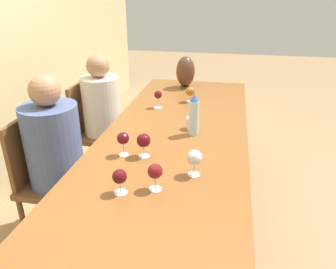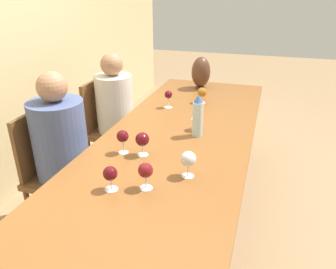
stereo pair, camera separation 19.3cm
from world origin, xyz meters
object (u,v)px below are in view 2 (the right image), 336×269
(wine_glass_3, at_px, (110,174))
(wine_glass_6, at_px, (146,171))
(wine_glass_0, at_px, (188,159))
(wine_glass_1, at_px, (168,95))
(water_bottle, at_px, (198,116))
(person_far, at_px, (117,113))
(wine_glass_4, at_px, (123,137))
(chair_far, at_px, (109,126))
(wine_glass_2, at_px, (142,140))
(chair_near, at_px, (56,169))
(person_near, at_px, (64,152))
(water_tumbler, at_px, (197,124))
(wine_glass_5, at_px, (202,93))
(vase, at_px, (201,72))

(wine_glass_3, height_order, wine_glass_6, wine_glass_6)
(wine_glass_0, relative_size, wine_glass_1, 1.01)
(water_bottle, relative_size, person_far, 0.25)
(wine_glass_4, xyz_separation_m, chair_far, (0.91, 0.57, -0.37))
(wine_glass_2, relative_size, person_far, 0.12)
(chair_near, xyz_separation_m, person_near, (0.00, -0.08, 0.14))
(wine_glass_2, relative_size, person_near, 0.12)
(wine_glass_6, xyz_separation_m, person_far, (1.22, 0.75, -0.23))
(wine_glass_6, height_order, chair_near, chair_near)
(wine_glass_0, distance_m, wine_glass_4, 0.45)
(water_bottle, height_order, wine_glass_4, water_bottle)
(wine_glass_0, height_order, chair_far, same)
(wine_glass_1, distance_m, wine_glass_3, 1.20)
(water_tumbler, xyz_separation_m, chair_near, (-0.37, 0.91, -0.31))
(water_tumbler, relative_size, person_far, 0.07)
(chair_near, bearing_deg, wine_glass_2, -97.07)
(water_bottle, xyz_separation_m, wine_glass_2, (-0.36, 0.24, -0.04))
(wine_glass_3, relative_size, wine_glass_5, 0.96)
(wine_glass_2, bearing_deg, person_far, 34.11)
(wine_glass_3, relative_size, chair_near, 0.14)
(wine_glass_2, height_order, person_far, person_far)
(wine_glass_3, relative_size, wine_glass_6, 0.91)
(wine_glass_1, bearing_deg, wine_glass_0, -157.10)
(wine_glass_0, height_order, person_near, person_near)
(wine_glass_5, height_order, person_near, person_near)
(water_tumbler, bearing_deg, wine_glass_6, 174.35)
(vase, height_order, wine_glass_0, vase)
(wine_glass_1, relative_size, wine_glass_4, 0.99)
(wine_glass_2, relative_size, chair_far, 0.16)
(wine_glass_5, relative_size, person_far, 0.12)
(chair_near, relative_size, chair_far, 1.00)
(wine_glass_0, height_order, person_far, person_far)
(water_tumbler, relative_size, vase, 0.27)
(wine_glass_6, relative_size, person_near, 0.12)
(wine_glass_1, xyz_separation_m, wine_glass_5, (0.20, -0.23, -0.01))
(wine_glass_6, distance_m, person_far, 1.45)
(vase, height_order, person_far, person_far)
(wine_glass_1, bearing_deg, wine_glass_6, -167.95)
(chair_far, xyz_separation_m, person_far, (0.00, -0.08, 0.14))
(wine_glass_3, relative_size, person_far, 0.11)
(wine_glass_5, bearing_deg, wine_glass_1, 130.18)
(vase, relative_size, person_far, 0.26)
(water_tumbler, bearing_deg, wine_glass_2, 154.37)
(wine_glass_2, relative_size, wine_glass_3, 1.13)
(wine_glass_2, height_order, person_near, person_near)
(wine_glass_5, bearing_deg, person_near, 141.68)
(wine_glass_3, distance_m, wine_glass_5, 1.40)
(wine_glass_2, height_order, wine_glass_5, wine_glass_2)
(vase, xyz_separation_m, wine_glass_5, (-0.42, -0.10, -0.07))
(wine_glass_4, distance_m, person_far, 1.06)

